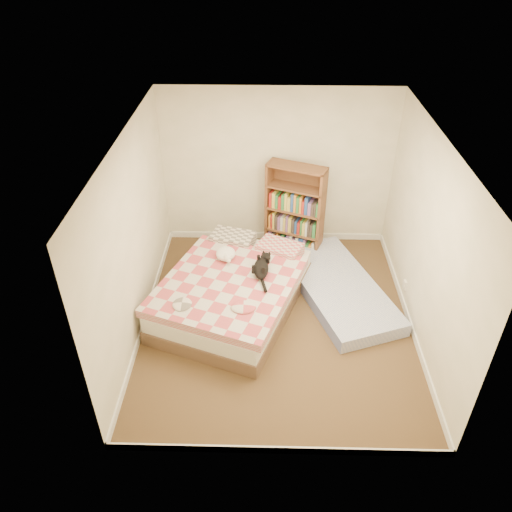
{
  "coord_description": "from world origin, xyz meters",
  "views": [
    {
      "loc": [
        -0.16,
        -4.97,
        4.51
      ],
      "look_at": [
        -0.28,
        0.3,
        0.81
      ],
      "focal_mm": 35.0,
      "sensor_mm": 36.0,
      "label": 1
    }
  ],
  "objects_px": {
    "floor_mattress": "(338,288)",
    "black_cat": "(261,267)",
    "white_dog": "(226,254)",
    "bed": "(233,289)",
    "bookshelf": "(294,220)"
  },
  "relations": [
    {
      "from": "bookshelf",
      "to": "white_dog",
      "type": "distance_m",
      "value": 1.42
    },
    {
      "from": "bookshelf",
      "to": "black_cat",
      "type": "xyz_separation_m",
      "value": [
        -0.49,
        -1.32,
        0.06
      ]
    },
    {
      "from": "bed",
      "to": "black_cat",
      "type": "xyz_separation_m",
      "value": [
        0.38,
        0.06,
        0.34
      ]
    },
    {
      "from": "bookshelf",
      "to": "black_cat",
      "type": "relative_size",
      "value": 1.95
    },
    {
      "from": "floor_mattress",
      "to": "black_cat",
      "type": "distance_m",
      "value": 1.21
    },
    {
      "from": "floor_mattress",
      "to": "white_dog",
      "type": "height_order",
      "value": "white_dog"
    },
    {
      "from": "bed",
      "to": "floor_mattress",
      "type": "xyz_separation_m",
      "value": [
        1.46,
        0.28,
        -0.17
      ]
    },
    {
      "from": "bed",
      "to": "white_dog",
      "type": "xyz_separation_m",
      "value": [
        -0.11,
        0.35,
        0.34
      ]
    },
    {
      "from": "bed",
      "to": "bookshelf",
      "type": "distance_m",
      "value": 1.65
    },
    {
      "from": "floor_mattress",
      "to": "white_dog",
      "type": "bearing_deg",
      "value": 157.64
    },
    {
      "from": "floor_mattress",
      "to": "black_cat",
      "type": "xyz_separation_m",
      "value": [
        -1.08,
        -0.22,
        0.51
      ]
    },
    {
      "from": "bookshelf",
      "to": "white_dog",
      "type": "height_order",
      "value": "bookshelf"
    },
    {
      "from": "bed",
      "to": "white_dog",
      "type": "height_order",
      "value": "white_dog"
    },
    {
      "from": "bed",
      "to": "black_cat",
      "type": "height_order",
      "value": "black_cat"
    },
    {
      "from": "bed",
      "to": "bookshelf",
      "type": "relative_size",
      "value": 1.78
    }
  ]
}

